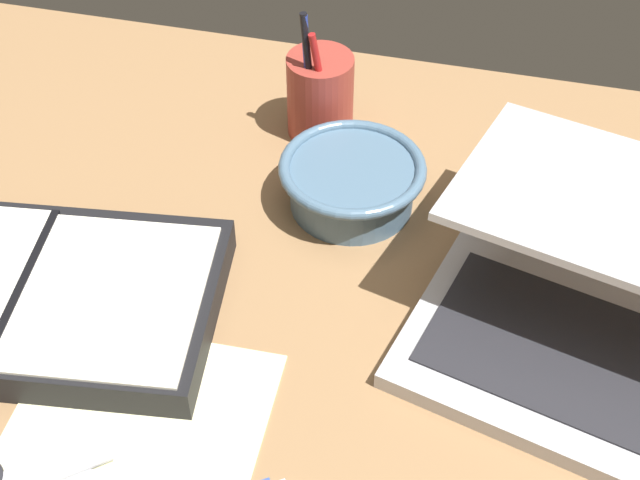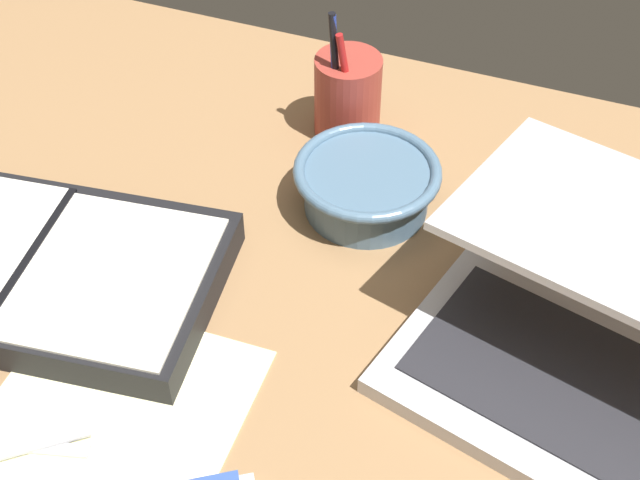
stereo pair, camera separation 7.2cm
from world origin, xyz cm
name	(u,v)px [view 1 (the left image)]	position (x,y,z in cm)	size (l,w,h in cm)	color
desk_top	(279,360)	(0.00, 0.00, 1.00)	(140.00, 100.00, 2.00)	#936D47
laptop	(612,315)	(28.68, 7.53, 6.90)	(39.58, 37.29, 13.41)	#B7B7BC
bowl	(352,181)	(2.08, 21.42, 5.15)	(15.52, 15.52, 5.64)	slate
pen_cup	(320,95)	(-4.25, 32.80, 7.12)	(7.62, 7.62, 16.45)	#9E382D
planner	(28,296)	(-24.43, -0.64, 3.94)	(38.41, 25.87, 4.06)	black
paper_sheet_front	(117,472)	(-9.49, -15.05, 2.08)	(21.80, 28.89, 0.16)	#F4EFB2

